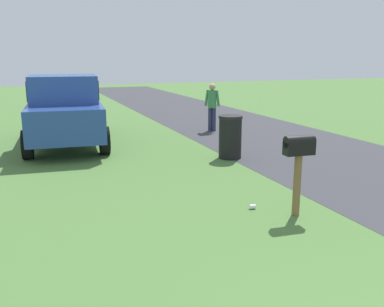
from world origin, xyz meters
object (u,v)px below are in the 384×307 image
Objects in this scene: mailbox at (299,152)px; pedestrian at (212,104)px; pickup_truck at (65,108)px; trash_bin at (230,137)px.

mailbox is 0.81× the size of pedestrian.
pickup_truck is 3.22× the size of pedestrian.
pickup_truck reaches higher than pedestrian.
trash_bin is 4.14m from pedestrian.
mailbox is 0.25× the size of pickup_truck.
pickup_truck is 5.07m from trash_bin.
trash_bin is (4.10, -0.78, -0.53)m from mailbox.
pedestrian reaches higher than mailbox.
trash_bin is at bearing 54.18° from pickup_truck.
pedestrian is at bearing -9.59° from mailbox.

